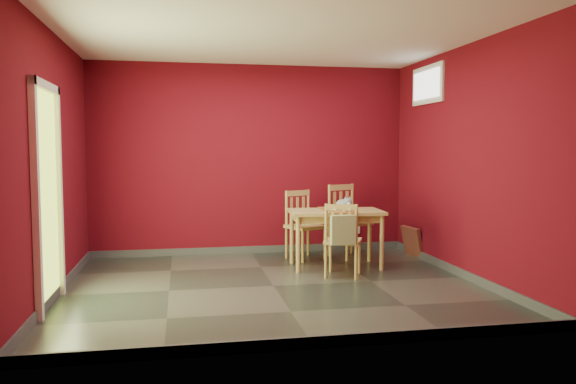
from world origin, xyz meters
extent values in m
plane|color=#2D342D|center=(0.00, 0.00, 0.00)|extent=(4.50, 4.50, 0.00)
plane|color=#5A0914|center=(0.00, 2.00, 1.35)|extent=(4.50, 0.00, 4.50)
plane|color=#5A0914|center=(0.00, -2.00, 1.35)|extent=(4.50, 0.00, 4.50)
plane|color=#5A0914|center=(-2.25, 0.00, 1.35)|extent=(0.00, 4.00, 4.00)
plane|color=#5A0914|center=(2.25, 0.00, 1.35)|extent=(0.00, 4.00, 4.00)
plane|color=white|center=(0.00, 0.00, 2.70)|extent=(4.50, 4.50, 0.00)
cube|color=#3F4244|center=(0.00, 1.99, 0.05)|extent=(4.50, 0.02, 0.10)
cube|color=#3F4244|center=(0.00, -1.99, 0.05)|extent=(4.50, 0.02, 0.10)
cube|color=#3F4244|center=(-2.24, 0.00, 0.05)|extent=(0.03, 4.00, 0.10)
cube|color=#3F4244|center=(2.24, 0.00, 0.05)|extent=(0.03, 4.00, 0.10)
cube|color=#B7D838|center=(-2.24, -0.40, 1.02)|extent=(0.02, 0.85, 2.05)
cube|color=white|center=(-2.21, -0.86, 1.06)|extent=(0.06, 0.08, 2.13)
cube|color=white|center=(-2.21, 0.06, 1.06)|extent=(0.06, 0.08, 2.13)
cube|color=white|center=(-2.21, -0.40, 2.09)|extent=(0.06, 1.01, 0.08)
cube|color=white|center=(2.23, 1.00, 2.35)|extent=(0.03, 0.90, 0.50)
cube|color=white|center=(2.21, 1.00, 2.35)|extent=(0.02, 0.76, 0.36)
cube|color=silver|center=(1.60, 1.99, 0.30)|extent=(0.08, 0.02, 0.12)
cube|color=tan|center=(0.94, 0.84, 0.71)|extent=(1.20, 0.75, 0.04)
cube|color=tan|center=(0.94, 0.84, 0.64)|extent=(1.08, 0.62, 0.10)
cylinder|color=tan|center=(0.40, 0.59, 0.34)|extent=(0.05, 0.05, 0.69)
cylinder|color=tan|center=(0.43, 1.15, 0.34)|extent=(0.05, 0.05, 0.69)
cylinder|color=tan|center=(1.45, 0.53, 0.34)|extent=(0.05, 0.05, 0.69)
cylinder|color=tan|center=(1.48, 1.09, 0.34)|extent=(0.05, 0.05, 0.69)
cube|color=#955B26|center=(0.94, 0.84, 0.73)|extent=(0.39, 0.73, 0.01)
cube|color=#955B26|center=(0.94, 0.48, 0.55)|extent=(0.35, 0.03, 0.36)
cube|color=tan|center=(0.68, 1.41, 0.45)|extent=(0.58, 0.58, 0.04)
cylinder|color=tan|center=(0.58, 1.16, 0.21)|extent=(0.04, 0.04, 0.43)
cylinder|color=tan|center=(0.43, 1.50, 0.21)|extent=(0.04, 0.04, 0.43)
cylinder|color=tan|center=(0.92, 1.32, 0.21)|extent=(0.04, 0.04, 0.43)
cylinder|color=tan|center=(0.77, 1.66, 0.21)|extent=(0.04, 0.04, 0.43)
cylinder|color=tan|center=(0.43, 1.50, 0.70)|extent=(0.04, 0.04, 0.47)
cylinder|color=tan|center=(0.77, 1.66, 0.70)|extent=(0.04, 0.04, 0.47)
cube|color=tan|center=(0.60, 1.58, 0.89)|extent=(0.37, 0.20, 0.07)
cube|color=tan|center=(0.50, 1.54, 0.66)|extent=(0.04, 0.03, 0.36)
cube|color=tan|center=(0.60, 1.58, 0.66)|extent=(0.04, 0.03, 0.36)
cube|color=tan|center=(0.69, 1.63, 0.66)|extent=(0.04, 0.03, 0.36)
cube|color=tan|center=(1.31, 1.44, 0.48)|extent=(0.61, 0.61, 0.04)
cylinder|color=tan|center=(1.20, 1.17, 0.23)|extent=(0.04, 0.04, 0.46)
cylinder|color=tan|center=(1.05, 1.55, 0.23)|extent=(0.04, 0.04, 0.46)
cylinder|color=tan|center=(1.57, 1.32, 0.23)|extent=(0.04, 0.04, 0.46)
cylinder|color=tan|center=(1.42, 1.70, 0.23)|extent=(0.04, 0.04, 0.46)
cylinder|color=tan|center=(1.05, 1.55, 0.76)|extent=(0.04, 0.04, 0.50)
cylinder|color=tan|center=(1.42, 1.70, 0.76)|extent=(0.04, 0.04, 0.50)
cube|color=tan|center=(1.24, 1.62, 0.96)|extent=(0.41, 0.19, 0.08)
cube|color=tan|center=(1.13, 1.58, 0.71)|extent=(0.04, 0.04, 0.39)
cube|color=tan|center=(1.24, 1.62, 0.71)|extent=(0.04, 0.04, 0.39)
cube|color=tan|center=(1.34, 1.66, 0.71)|extent=(0.04, 0.04, 0.39)
cube|color=tan|center=(0.89, 0.32, 0.42)|extent=(0.54, 0.54, 0.04)
cylinder|color=tan|center=(1.12, 0.41, 0.20)|extent=(0.04, 0.04, 0.40)
cylinder|color=tan|center=(0.98, 0.09, 0.20)|extent=(0.04, 0.04, 0.40)
cylinder|color=tan|center=(0.80, 0.55, 0.20)|extent=(0.04, 0.04, 0.40)
cylinder|color=tan|center=(0.66, 0.23, 0.20)|extent=(0.04, 0.04, 0.40)
cylinder|color=tan|center=(0.98, 0.09, 0.66)|extent=(0.04, 0.04, 0.44)
cylinder|color=tan|center=(0.66, 0.23, 0.66)|extent=(0.04, 0.04, 0.44)
cube|color=tan|center=(0.82, 0.16, 0.84)|extent=(0.35, 0.18, 0.07)
cube|color=tan|center=(0.91, 0.12, 0.62)|extent=(0.04, 0.03, 0.34)
cube|color=tan|center=(0.82, 0.16, 0.62)|extent=(0.04, 0.03, 0.34)
cube|color=tan|center=(0.73, 0.20, 0.62)|extent=(0.04, 0.03, 0.34)
cube|color=#98A96D|center=(0.82, 0.08, 0.59)|extent=(0.28, 0.09, 0.34)
cylinder|color=#98A96D|center=(0.74, 0.14, 0.82)|extent=(0.01, 0.14, 0.01)
cylinder|color=#98A96D|center=(0.90, 0.14, 0.82)|extent=(0.01, 0.14, 0.01)
cube|color=brown|center=(2.19, 1.32, 0.21)|extent=(0.20, 0.43, 0.42)
cube|color=black|center=(2.19, 1.32, 0.21)|extent=(0.14, 0.30, 0.29)
camera|label=1|loc=(-0.98, -6.00, 1.50)|focal=35.00mm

